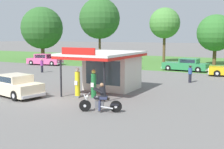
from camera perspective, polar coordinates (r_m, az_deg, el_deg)
The scene contains 16 objects.
ground_plane at distance 19.31m, azimuth -11.28°, elevation -4.83°, with size 300.00×300.00×0.00m, color slate.
grass_verge_strip at distance 46.33m, azimuth 12.91°, elevation 2.29°, with size 120.00×24.00×0.01m, color #477A33.
service_station_kiosk at distance 22.24m, azimuth -0.34°, elevation 1.35°, with size 4.23×6.37×3.34m.
gas_pump_nearside at distance 19.79m, azimuth -6.66°, elevation -1.78°, with size 0.44×0.44×1.97m.
gas_pump_offside at distance 19.11m, azimuth -3.54°, elevation -2.16°, with size 0.44×0.44×1.91m.
motorcycle_with_rider at distance 15.91m, azimuth -2.12°, elevation -4.93°, with size 2.20×1.02×1.58m.
featured_classic_sedan at distance 21.27m, azimuth -18.53°, elevation -2.06°, with size 5.21×2.78×1.48m.
parked_car_back_row_centre_right at distance 42.47m, azimuth -12.83°, elevation 2.76°, with size 5.27×2.49×1.52m.
parked_car_second_row_spare at distance 37.83m, azimuth 1.65°, elevation 2.39°, with size 5.37×2.75×1.51m.
parked_car_back_row_far_left at distance 35.33m, azimuth 14.04°, elevation 1.75°, with size 5.43×2.15×1.46m.
bystander_chatting_near_pumps at distance 33.76m, azimuth -13.33°, elevation 1.75°, with size 0.34×0.34×1.52m.
bystander_strolling_foreground at distance 26.61m, azimuth 14.81°, elevation 0.17°, with size 0.34×0.34×1.50m.
tree_oak_far_left at distance 46.61m, azimuth 9.99°, elevation 9.57°, with size 4.68×4.68×8.31m.
tree_oak_centre at distance 43.46m, azimuth 19.29°, elevation 7.37°, with size 5.05×5.05×6.96m.
tree_oak_left at distance 52.67m, azimuth -13.22°, elevation 8.60°, with size 7.14×7.14×8.92m.
tree_oak_far_right at distance 47.16m, azimuth -2.41°, elevation 10.72°, with size 6.39×6.39×9.92m.
Camera 1 is at (12.02, -14.55, 4.09)m, focal length 47.50 mm.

